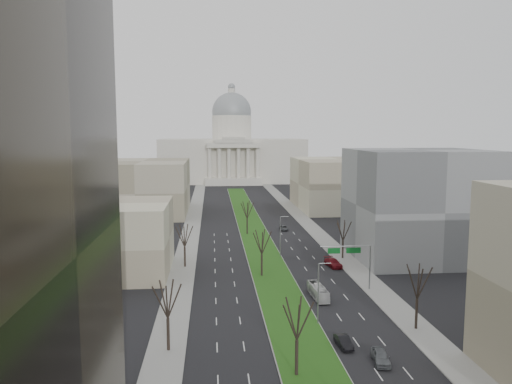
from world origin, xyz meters
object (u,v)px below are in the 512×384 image
car_red (333,263)px  car_grey_far (284,228)px  car_black (344,342)px  box_van (318,291)px  car_grey_near (381,357)px

car_red → car_grey_far: (-4.69, 39.36, -0.20)m
car_black → car_grey_far: size_ratio=0.95×
car_black → box_van: size_ratio=0.53×
car_black → box_van: 19.32m
car_grey_far → box_van: 58.51m
car_grey_near → car_red: (4.78, 43.27, 0.04)m
car_grey_near → car_grey_far: (0.08, 82.63, -0.17)m
car_grey_near → car_black: car_grey_near is taller
car_red → box_van: box_van is taller
car_grey_near → car_grey_far: car_grey_near is taller
car_black → car_grey_far: 77.83m
car_black → car_red: 39.23m
car_grey_near → car_grey_far: 82.63m
car_red → car_grey_far: car_red is taller
car_black → car_red: bearing=73.7°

